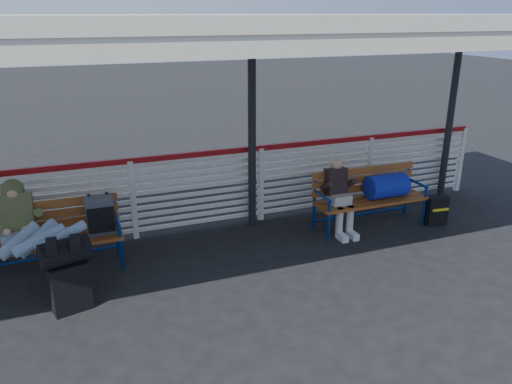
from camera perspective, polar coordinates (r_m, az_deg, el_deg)
name	(u,v)px	position (r m, az deg, el deg)	size (l,w,h in m)	color
ground	(160,302)	(6.06, -10.88, -12.26)	(60.00, 60.00, 0.00)	black
fence	(133,196)	(7.48, -13.89, -0.50)	(12.08, 0.08, 1.24)	silver
canopy	(128,26)	(6.02, -14.43, 17.90)	(12.60, 3.60, 3.16)	silver
luggage_stack	(68,272)	(5.97, -20.73, -8.56)	(0.58, 0.42, 0.87)	black
bench_left	(67,225)	(6.85, -20.75, -3.60)	(1.80, 0.56, 0.97)	#A3561F
bench_right	(379,189)	(7.96, 13.83, 0.36)	(1.80, 0.56, 0.92)	#A3561F
traveler_man	(33,232)	(6.51, -24.15, -4.23)	(0.94, 1.64, 0.77)	#91A8C4
companion_person	(339,195)	(7.60, 9.50, -0.36)	(0.32, 0.66, 1.15)	#B6B2A5
suitcase_side	(436,210)	(8.40, 19.88, -1.98)	(0.35, 0.24, 0.46)	black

